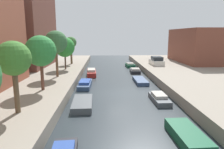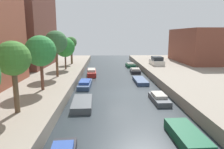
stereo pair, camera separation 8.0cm
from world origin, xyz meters
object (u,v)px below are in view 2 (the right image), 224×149
object	(u,v)px
street_tree_1	(13,59)
street_tree_4	(65,47)
moored_boat_right_2	(159,98)
moored_boat_right_5	(130,65)
moored_boat_left_4	(92,73)
moored_boat_right_3	(140,81)
low_block_right	(205,46)
moored_boat_left_3	(85,84)
moored_boat_right_1	(187,135)
parked_car	(157,61)
street_tree_3	(56,42)
street_tree_2	(40,51)
moored_boat_right_4	(135,71)
street_tree_5	(71,43)
moored_boat_left_2	(82,103)

from	to	relation	value
street_tree_1	street_tree_4	distance (m)	18.04
moored_boat_right_2	moored_boat_right_5	xyz separation A→B (m)	(-0.00, 21.35, 0.05)
street_tree_4	moored_boat_left_4	size ratio (longest dim) A/B	1.09
street_tree_1	moored_boat_left_4	size ratio (longest dim) A/B	1.08
street_tree_1	moored_boat_right_5	world-z (taller)	street_tree_1
moored_boat_left_4	moored_boat_right_3	xyz separation A→B (m)	(6.72, -5.23, -0.21)
low_block_right	moored_boat_right_5	world-z (taller)	low_block_right
moored_boat_left_3	moored_boat_right_3	world-z (taller)	moored_boat_left_3
moored_boat_right_1	moored_boat_right_3	world-z (taller)	moored_boat_right_1
street_tree_1	street_tree_4	xyz separation A→B (m)	(-0.00, 18.04, -0.26)
parked_car	moored_boat_right_3	world-z (taller)	parked_car
low_block_right	street_tree_3	world-z (taller)	low_block_right
low_block_right	street_tree_2	distance (m)	32.39
moored_boat_left_3	moored_boat_right_3	bearing A→B (deg)	15.23
street_tree_3	moored_boat_right_4	size ratio (longest dim) A/B	1.60
moored_boat_right_3	low_block_right	bearing A→B (deg)	41.38
low_block_right	moored_boat_right_1	xyz separation A→B (m)	(-14.71, -28.30, -3.87)
street_tree_5	street_tree_4	bearing A→B (deg)	-90.00
street_tree_5	parked_car	distance (m)	15.64
low_block_right	moored_boat_right_3	bearing A→B (deg)	-138.62
moored_boat_right_5	moored_boat_right_1	bearing A→B (deg)	-90.60
moored_boat_left_2	moored_boat_right_5	bearing A→B (deg)	72.39
parked_car	moored_boat_left_2	bearing A→B (deg)	-121.48
street_tree_1	moored_boat_right_2	bearing A→B (deg)	24.01
street_tree_4	street_tree_5	xyz separation A→B (m)	(0.00, 6.18, 0.41)
moored_boat_left_3	parked_car	bearing A→B (deg)	44.14
moored_boat_right_2	parked_car	bearing A→B (deg)	76.58
moored_boat_left_3	moored_boat_right_5	xyz separation A→B (m)	(7.50, 15.35, 0.03)
low_block_right	moored_boat_right_5	bearing A→B (deg)	178.51
low_block_right	parked_car	xyz separation A→B (m)	(-10.28, -3.70, -2.56)
moored_boat_left_2	moored_boat_right_2	distance (m)	7.20
street_tree_2	street_tree_3	world-z (taller)	street_tree_3
low_block_right	moored_boat_left_3	distance (m)	26.81
street_tree_5	moored_boat_left_4	world-z (taller)	street_tree_5
street_tree_4	moored_boat_right_5	size ratio (longest dim) A/B	1.52
moored_boat_right_2	moored_boat_right_4	world-z (taller)	moored_boat_right_4
street_tree_2	moored_boat_right_5	xyz separation A→B (m)	(11.06, 20.37, -4.34)
moored_boat_right_4	moored_boat_left_4	bearing A→B (deg)	-163.72
street_tree_3	moored_boat_right_3	distance (m)	11.83
street_tree_5	parked_car	bearing A→B (deg)	-7.54
parked_car	moored_boat_left_3	bearing A→B (deg)	-135.86
moored_boat_left_2	moored_boat_left_4	size ratio (longest dim) A/B	0.93
street_tree_4	moored_boat_right_1	distance (m)	23.45
street_tree_3	moored_boat_left_3	size ratio (longest dim) A/B	1.27
moored_boat_right_5	moored_boat_right_4	bearing A→B (deg)	-89.71
low_block_right	parked_car	size ratio (longest dim) A/B	3.19
street_tree_2	moored_boat_left_4	distance (m)	13.51
street_tree_1	street_tree_2	distance (m)	5.91
low_block_right	street_tree_2	size ratio (longest dim) A/B	2.69
street_tree_3	moored_boat_right_3	bearing A→B (deg)	2.94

